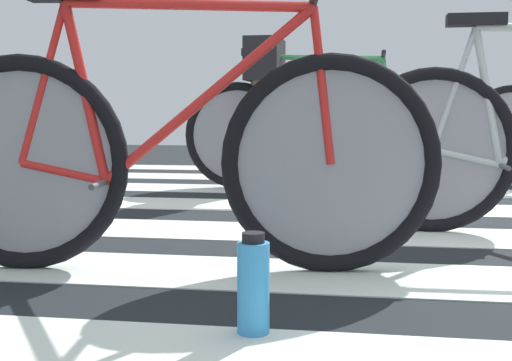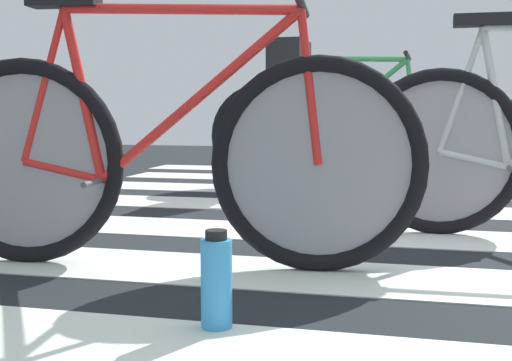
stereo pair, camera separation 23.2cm
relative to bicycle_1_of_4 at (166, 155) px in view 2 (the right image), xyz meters
The scene contains 6 objects.
ground 1.30m from the bicycle_1_of_4, 23.81° to the left, with size 18.00×14.00×0.02m.
crosswalk_markings 1.39m from the bicycle_1_of_4, 34.27° to the left, with size 5.46×6.51×0.00m.
bicycle_1_of_4 is the anchor object (origin of this frame).
bicycle_3_of_4 2.33m from the bicycle_1_of_4, 82.97° to the left, with size 1.74×0.52×0.93m.
cyclist_3_of_4 2.33m from the bicycle_1_of_4, 90.63° to the left, with size 0.32×0.41×1.00m.
water_bottle 0.74m from the bicycle_1_of_4, 58.53° to the right, with size 0.08×0.08×0.25m.
Camera 2 is at (-0.29, -2.63, 0.56)m, focal length 47.15 mm.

